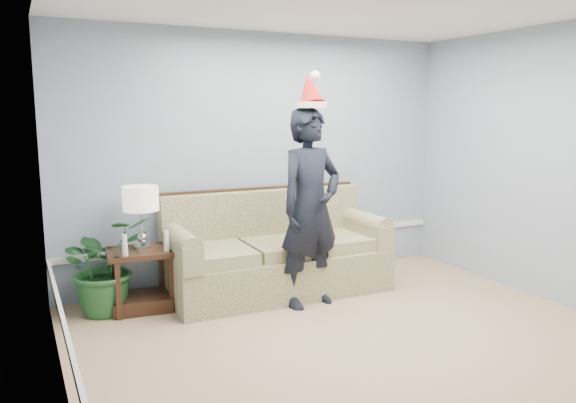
# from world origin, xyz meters

# --- Properties ---
(room_shell) EXTENTS (4.54, 5.04, 2.74)m
(room_shell) POSITION_xyz_m (0.00, 0.00, 1.35)
(room_shell) COLOR tan
(room_shell) RESTS_ON ground
(wainscot_trim) EXTENTS (4.49, 4.99, 0.06)m
(wainscot_trim) POSITION_xyz_m (-1.18, 1.18, 0.45)
(wainscot_trim) COLOR white
(wainscot_trim) RESTS_ON room_shell
(sofa) EXTENTS (2.26, 1.00, 1.05)m
(sofa) POSITION_xyz_m (-0.08, 2.03, 0.37)
(sofa) COLOR #51602D
(sofa) RESTS_ON room_shell
(side_table) EXTENTS (0.65, 0.56, 0.58)m
(side_table) POSITION_xyz_m (-1.46, 2.08, 0.23)
(side_table) COLOR #381D14
(side_table) RESTS_ON room_shell
(table_lamp) EXTENTS (0.33, 0.33, 0.59)m
(table_lamp) POSITION_xyz_m (-1.42, 2.11, 1.03)
(table_lamp) COLOR silver
(table_lamp) RESTS_ON side_table
(candle_pair) EXTENTS (0.43, 0.05, 0.20)m
(candle_pair) POSITION_xyz_m (-1.43, 1.90, 0.67)
(candle_pair) COLOR silver
(candle_pair) RESTS_ON side_table
(houseplant) EXTENTS (1.03, 0.98, 0.90)m
(houseplant) POSITION_xyz_m (-1.77, 2.14, 0.45)
(houseplant) COLOR #1E5425
(houseplant) RESTS_ON room_shell
(man) EXTENTS (0.77, 0.59, 1.90)m
(man) POSITION_xyz_m (0.05, 1.50, 0.95)
(man) COLOR black
(man) RESTS_ON room_shell
(santa_hat) EXTENTS (0.31, 0.35, 0.35)m
(santa_hat) POSITION_xyz_m (0.05, 1.52, 2.04)
(santa_hat) COLOR white
(santa_hat) RESTS_ON man
(teddy_bear) EXTENTS (0.26, 0.27, 0.37)m
(teddy_bear) POSITION_xyz_m (0.33, 1.82, 0.68)
(teddy_bear) COLOR white
(teddy_bear) RESTS_ON sofa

